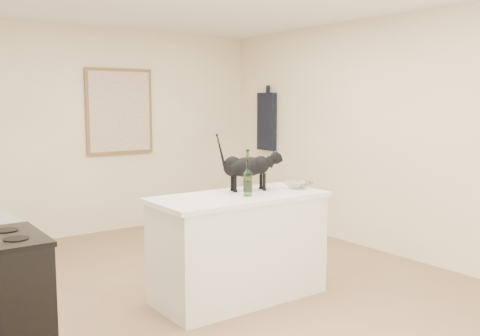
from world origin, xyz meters
name	(u,v)px	position (x,y,z in m)	size (l,w,h in m)	color
floor	(216,293)	(0.00, 0.00, 0.00)	(5.50, 5.50, 0.00)	#92724D
wall_back	(97,132)	(0.00, 2.75, 1.30)	(4.50, 4.50, 0.00)	#FFF1C5
wall_right	(387,136)	(2.25, 0.00, 1.30)	(5.50, 5.50, 0.00)	#FFF1C5
island_base	(239,249)	(0.10, -0.20, 0.43)	(1.44, 0.67, 0.86)	white
island_top	(239,197)	(0.10, -0.20, 0.88)	(1.50, 0.70, 0.04)	white
artwork_frame	(120,112)	(0.30, 2.72, 1.55)	(0.90, 0.03, 1.10)	brown
artwork_canvas	(120,112)	(0.30, 2.70, 1.55)	(0.82, 0.00, 1.02)	beige
hanging_garment	(267,122)	(2.19, 2.05, 1.40)	(0.08, 0.34, 0.80)	black
black_cat	(247,169)	(0.29, -0.07, 1.09)	(0.54, 0.16, 0.38)	black
wine_bottle	(248,176)	(0.13, -0.29, 1.07)	(0.07, 0.07, 0.34)	#2B5B24
glass_bowl	(298,185)	(0.73, -0.25, 0.93)	(0.25, 0.25, 0.06)	white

